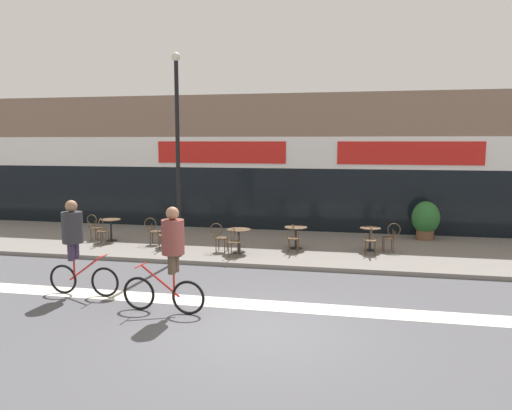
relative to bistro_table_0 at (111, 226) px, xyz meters
name	(u,v)px	position (x,y,z in m)	size (l,w,h in m)	color
ground_plane	(259,330)	(6.58, -6.71, -0.66)	(120.00, 120.00, 0.00)	#4C4C51
sidewalk_slab	(302,247)	(6.58, 0.54, -0.60)	(40.00, 5.50, 0.12)	slate
storefront_facade	(316,163)	(6.58, 5.25, 2.01)	(40.00, 4.06, 5.35)	#7F6656
bike_lane_stripe	(272,306)	(6.58, -5.31, -0.65)	(36.00, 0.70, 0.01)	silver
bistro_table_0	(111,226)	(0.00, 0.00, 0.00)	(0.67, 0.67, 0.76)	black
bistro_table_1	(171,229)	(2.30, -0.27, -0.01)	(0.61, 0.61, 0.76)	black
bistro_table_2	(239,236)	(4.76, -0.89, -0.01)	(0.74, 0.74, 0.73)	black
bistro_table_3	(296,233)	(6.42, 0.06, -0.03)	(0.73, 0.73, 0.70)	black
bistro_table_4	(370,234)	(8.75, 0.21, -0.02)	(0.64, 0.64, 0.74)	black
cafe_chair_0_near	(102,229)	(0.01, -0.63, -0.02)	(0.45, 0.60, 0.90)	#4C3823
cafe_chair_0_side	(95,225)	(-0.63, 0.01, -0.02)	(0.59, 0.44, 0.90)	#4C3823
cafe_chair_1_near	(164,233)	(2.31, -0.89, -0.02)	(0.45, 0.60, 0.90)	#4C3823
cafe_chair_1_side	(153,229)	(1.68, -0.28, -0.02)	(0.60, 0.45, 0.90)	#4C3823
cafe_chair_2_near	(234,240)	(4.76, -1.51, -0.02)	(0.41, 0.58, 0.90)	#4C3823
cafe_chair_2_side	(219,235)	(4.14, -0.88, -0.02)	(0.58, 0.41, 0.90)	#4C3823
cafe_chair_3_near	(293,236)	(6.42, -0.56, -0.02)	(0.40, 0.58, 0.90)	#4C3823
cafe_chair_4_near	(371,238)	(8.76, -0.41, -0.02)	(0.43, 0.59, 0.90)	#4C3823
cafe_chair_4_side	(391,235)	(9.38, 0.22, -0.02)	(0.59, 0.44, 0.90)	#4C3823
planter_pot	(426,219)	(10.69, 2.48, 0.17)	(0.96, 0.96, 1.35)	brown
lamp_post	(178,143)	(3.14, -1.72, 2.86)	(0.26, 0.26, 5.96)	black
cyclist_0	(170,252)	(4.61, -6.17, 0.64)	(1.83, 0.52, 2.23)	black
cyclist_1	(75,239)	(1.99, -5.44, 0.65)	(1.77, 0.49, 2.22)	black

